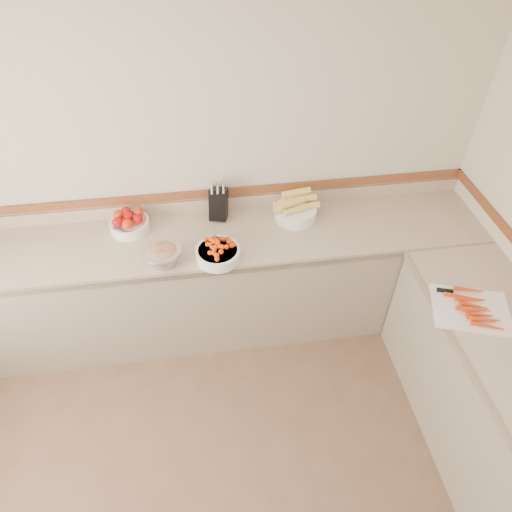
{
  "coord_description": "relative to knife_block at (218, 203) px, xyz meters",
  "views": [
    {
      "loc": [
        0.06,
        -0.7,
        2.96
      ],
      "look_at": [
        0.35,
        1.35,
        1.0
      ],
      "focal_mm": 32.0,
      "sensor_mm": 36.0,
      "label": 1
    }
  ],
  "objects": [
    {
      "name": "rhubarb_bowl",
      "position": [
        -0.39,
        -0.43,
        -0.05
      ],
      "size": [
        0.25,
        0.25,
        0.14
      ],
      "color": "#B2B2BA",
      "rests_on": "counter_back"
    },
    {
      "name": "cherry_tomato_bowl",
      "position": [
        -0.04,
        -0.43,
        -0.07
      ],
      "size": [
        0.29,
        0.29,
        0.16
      ],
      "color": "white",
      "rests_on": "counter_back"
    },
    {
      "name": "cutting_board",
      "position": [
        1.38,
        -1.08,
        -0.1
      ],
      "size": [
        0.52,
        0.46,
        0.06
      ],
      "color": "white",
      "rests_on": "counter_right"
    },
    {
      "name": "corn_bowl",
      "position": [
        0.54,
        -0.09,
        -0.05
      ],
      "size": [
        0.34,
        0.3,
        0.22
      ],
      "color": "white",
      "rests_on": "counter_back"
    },
    {
      "name": "tomato_bowl",
      "position": [
        -0.63,
        -0.05,
        -0.06
      ],
      "size": [
        0.27,
        0.27,
        0.13
      ],
      "color": "white",
      "rests_on": "counter_back"
    },
    {
      "name": "back_wall",
      "position": [
        -0.16,
        0.1,
        0.28
      ],
      "size": [
        4.0,
        0.0,
        4.0
      ],
      "primitive_type": "plane",
      "rotation": [
        1.57,
        0.0,
        0.0
      ],
      "color": "beige",
      "rests_on": "ground_plane"
    },
    {
      "name": "knife_block",
      "position": [
        0.0,
        0.0,
        0.0
      ],
      "size": [
        0.16,
        0.18,
        0.3
      ],
      "color": "black",
      "rests_on": "counter_back"
    },
    {
      "name": "counter_back",
      "position": [
        -0.16,
        -0.22,
        -0.57
      ],
      "size": [
        4.0,
        0.65,
        1.08
      ],
      "color": "tan",
      "rests_on": "ground_plane"
    }
  ]
}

